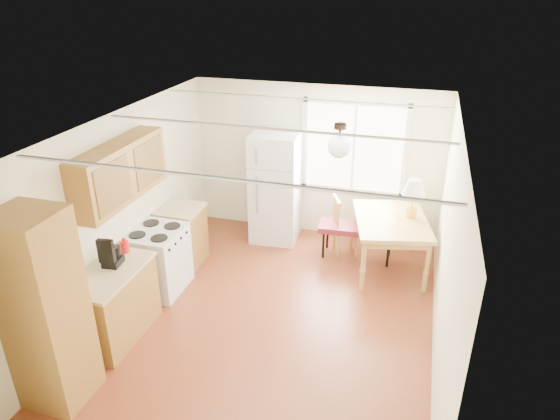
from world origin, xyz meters
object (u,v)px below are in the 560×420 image
at_px(refrigerator, 276,187).
at_px(dining_table, 391,225).
at_px(chair, 341,223).
at_px(bench, 358,229).

bearing_deg(refrigerator, dining_table, -18.40).
height_order(refrigerator, chair, refrigerator).
bearing_deg(chair, dining_table, -43.13).
distance_m(dining_table, chair, 0.83).
distance_m(refrigerator, chair, 1.21).
relative_size(bench, dining_table, 0.79).
height_order(refrigerator, bench, refrigerator).
relative_size(bench, chair, 1.28).
xyz_separation_m(refrigerator, chair, (1.12, -0.26, -0.36)).
xyz_separation_m(bench, chair, (-0.27, 0.05, 0.06)).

